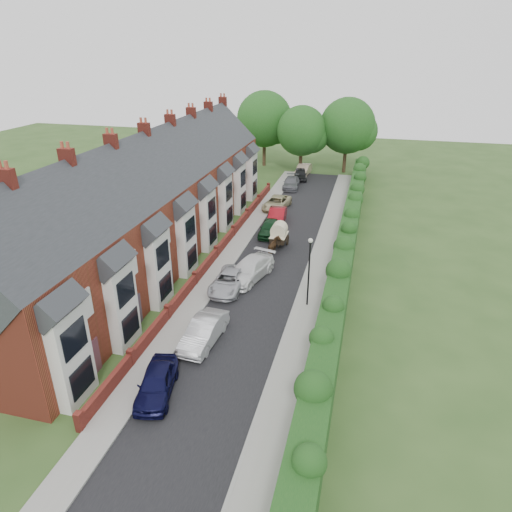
# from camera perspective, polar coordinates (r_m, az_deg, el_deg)

# --- Properties ---
(ground) EXTENTS (140.00, 140.00, 0.00)m
(ground) POSITION_cam_1_polar(r_m,az_deg,el_deg) (29.72, -1.35, -9.29)
(ground) COLOR #2D4C1E
(ground) RESTS_ON ground
(road) EXTENTS (6.00, 58.00, 0.02)m
(road) POSITION_cam_1_polar(r_m,az_deg,el_deg) (39.13, 2.26, -0.34)
(road) COLOR black
(road) RESTS_ON ground
(pavement_hedge_side) EXTENTS (2.20, 58.00, 0.12)m
(pavement_hedge_side) POSITION_cam_1_polar(r_m,az_deg,el_deg) (38.56, 8.23, -0.92)
(pavement_hedge_side) COLOR gray
(pavement_hedge_side) RESTS_ON ground
(pavement_house_side) EXTENTS (1.70, 58.00, 0.12)m
(pavement_house_side) POSITION_cam_1_polar(r_m,az_deg,el_deg) (40.00, -3.13, 0.31)
(pavement_house_side) COLOR gray
(pavement_house_side) RESTS_ON ground
(kerb_hedge_side) EXTENTS (0.18, 58.00, 0.13)m
(kerb_hedge_side) POSITION_cam_1_polar(r_m,az_deg,el_deg) (38.65, 6.68, -0.74)
(kerb_hedge_side) COLOR gray
(kerb_hedge_side) RESTS_ON ground
(kerb_house_side) EXTENTS (0.18, 58.00, 0.13)m
(kerb_house_side) POSITION_cam_1_polar(r_m,az_deg,el_deg) (39.78, -2.03, 0.20)
(kerb_house_side) COLOR gray
(kerb_house_side) RESTS_ON ground
(hedge) EXTENTS (2.10, 58.00, 2.85)m
(hedge) POSITION_cam_1_polar(r_m,az_deg,el_deg) (37.81, 11.07, 0.90)
(hedge) COLOR #123A14
(hedge) RESTS_ON ground
(terrace_row) EXTENTS (9.05, 40.50, 11.50)m
(terrace_row) POSITION_cam_1_polar(r_m,az_deg,el_deg) (39.87, -12.77, 6.45)
(terrace_row) COLOR maroon
(terrace_row) RESTS_ON ground
(garden_wall_row) EXTENTS (0.35, 40.35, 1.10)m
(garden_wall_row) POSITION_cam_1_polar(r_m,az_deg,el_deg) (39.26, -4.97, 0.40)
(garden_wall_row) COLOR maroon
(garden_wall_row) RESTS_ON ground
(lamppost) EXTENTS (0.32, 0.32, 5.16)m
(lamppost) POSITION_cam_1_polar(r_m,az_deg,el_deg) (30.90, 6.67, -0.98)
(lamppost) COLOR black
(lamppost) RESTS_ON ground
(tree_far_left) EXTENTS (7.14, 6.80, 9.29)m
(tree_far_left) POSITION_cam_1_polar(r_m,az_deg,el_deg) (65.32, 6.05, 15.14)
(tree_far_left) COLOR #332316
(tree_far_left) RESTS_ON ground
(tree_far_right) EXTENTS (7.98, 7.60, 10.31)m
(tree_far_right) POSITION_cam_1_polar(r_m,az_deg,el_deg) (66.60, 11.68, 15.50)
(tree_far_right) COLOR #332316
(tree_far_right) RESTS_ON ground
(tree_far_back) EXTENTS (8.40, 8.00, 10.82)m
(tree_far_back) POSITION_cam_1_polar(r_m,az_deg,el_deg) (69.18, 1.41, 16.57)
(tree_far_back) COLOR #332316
(tree_far_back) RESTS_ON ground
(car_navy) EXTENTS (2.57, 4.54, 1.46)m
(car_navy) POSITION_cam_1_polar(r_m,az_deg,el_deg) (25.17, -12.33, -15.20)
(car_navy) COLOR black
(car_navy) RESTS_ON ground
(car_silver_a) EXTENTS (1.93, 4.72, 1.52)m
(car_silver_a) POSITION_cam_1_polar(r_m,az_deg,el_deg) (28.44, -6.53, -9.38)
(car_silver_a) COLOR #BBBBC0
(car_silver_a) RESTS_ON ground
(car_silver_b) EXTENTS (2.23, 4.80, 1.33)m
(car_silver_b) POSITION_cam_1_polar(r_m,az_deg,el_deg) (34.14, -3.40, -3.14)
(car_silver_b) COLOR #B7B9BF
(car_silver_b) RESTS_ON ground
(car_white) EXTENTS (3.53, 5.81, 1.57)m
(car_white) POSITION_cam_1_polar(r_m,az_deg,el_deg) (35.55, -0.81, -1.67)
(car_white) COLOR white
(car_white) RESTS_ON ground
(car_green) EXTENTS (1.89, 4.36, 1.47)m
(car_green) POSITION_cam_1_polar(r_m,az_deg,el_deg) (43.81, 1.71, 3.55)
(car_green) COLOR black
(car_green) RESTS_ON ground
(car_red) EXTENTS (2.00, 4.71, 1.51)m
(car_red) POSITION_cam_1_polar(r_m,az_deg,el_deg) (46.85, 2.64, 5.02)
(car_red) COLOR maroon
(car_red) RESTS_ON ground
(car_beige) EXTENTS (2.83, 5.16, 1.37)m
(car_beige) POSITION_cam_1_polar(r_m,az_deg,el_deg) (51.04, 2.60, 6.63)
(car_beige) COLOR #BFB58A
(car_beige) RESTS_ON ground
(car_grey) EXTENTS (2.28, 4.83, 1.36)m
(car_grey) POSITION_cam_1_polar(r_m,az_deg,el_deg) (58.92, 4.42, 9.10)
(car_grey) COLOR slate
(car_grey) RESTS_ON ground
(car_black) EXTENTS (2.37, 4.52, 1.47)m
(car_black) POSITION_cam_1_polar(r_m,az_deg,el_deg) (62.99, 5.56, 10.15)
(car_black) COLOR black
(car_black) RESTS_ON ground
(horse) EXTENTS (0.93, 1.94, 1.62)m
(horse) POSITION_cam_1_polar(r_m,az_deg,el_deg) (39.33, 2.27, 1.08)
(horse) COLOR #482F1A
(horse) RESTS_ON ground
(horse_cart) EXTENTS (1.47, 3.24, 2.34)m
(horse_cart) POSITION_cam_1_polar(r_m,az_deg,el_deg) (40.99, 2.90, 2.89)
(horse_cart) COLOR black
(horse_cart) RESTS_ON ground
(car_extra_far) EXTENTS (1.89, 4.66, 1.50)m
(car_extra_far) POSITION_cam_1_polar(r_m,az_deg,el_deg) (65.22, 5.94, 10.67)
(car_extra_far) COLOR tan
(car_extra_far) RESTS_ON ground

